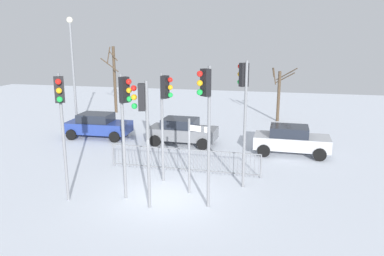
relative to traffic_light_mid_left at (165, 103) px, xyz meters
name	(u,v)px	position (x,y,z in m)	size (l,w,h in m)	color
ground_plane	(165,197)	(0.43, -1.56, -3.32)	(60.00, 60.00, 0.00)	silver
traffic_light_mid_left	(165,103)	(0.00, 0.00, 0.00)	(0.55, 0.37, 4.53)	slate
traffic_light_foreground_right	(206,106)	(2.09, -2.10, 0.33)	(0.45, 0.48, 5.00)	slate
traffic_light_rear_left	(244,96)	(3.12, 0.22, 0.37)	(0.46, 0.47, 5.06)	slate
traffic_light_mid_right	(143,117)	(0.02, -2.57, -0.01)	(0.55, 0.37, 4.51)	slate
traffic_light_foreground_left	(125,109)	(-0.86, -2.02, 0.09)	(0.52, 0.41, 4.66)	slate
traffic_light_rear_right	(61,110)	(-2.95, -2.72, 0.12)	(0.42, 0.52, 4.70)	slate
direction_sign_post	(191,152)	(1.30, -0.98, -1.66)	(0.77, 0.23, 2.96)	slate
pedestrian_guard_railing	(184,160)	(0.43, 1.32, -2.77)	(6.91, 0.14, 1.07)	slate
car_grey_trailing	(182,131)	(-0.78, 5.74, -2.55)	(3.84, 2.00, 1.47)	slate
car_silver_mid	(291,140)	(5.17, 5.18, -2.55)	(3.83, 1.97, 1.47)	#B2B5BA
car_blue_far	(98,125)	(-6.09, 6.00, -2.55)	(3.86, 2.03, 1.47)	navy
street_lamp	(73,65)	(-7.66, 6.33, 0.98)	(0.36, 0.36, 7.07)	slate
bare_tree_left	(279,93)	(4.45, 13.21, -1.27)	(1.76, 1.75, 3.83)	#473828
bare_tree_centre	(114,78)	(-8.35, 13.56, -0.55)	(1.49, 1.20, 5.24)	#473828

